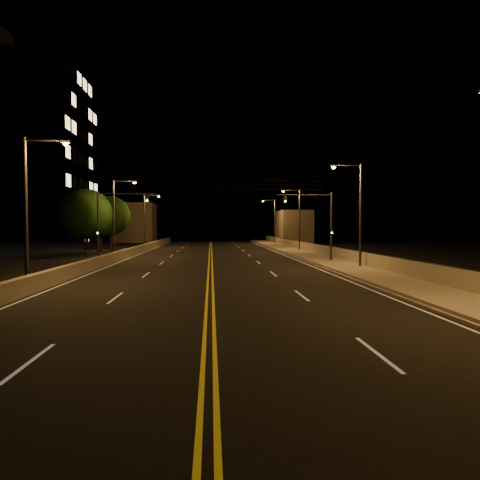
{
  "coord_description": "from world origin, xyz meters",
  "views": [
    {
      "loc": [
        0.06,
        -8.82,
        3.44
      ],
      "look_at": [
        2.0,
        18.0,
        2.5
      ],
      "focal_mm": 30.0,
      "sensor_mm": 36.0,
      "label": 1
    }
  ],
  "objects": [
    {
      "name": "parapet_rail",
      "position": [
        12.45,
        20.0,
        1.33
      ],
      "size": [
        0.06,
        120.0,
        0.06
      ],
      "primitive_type": "cylinder",
      "rotation": [
        1.57,
        0.0,
        0.0
      ],
      "color": "black",
      "rests_on": "parapet_wall"
    },
    {
      "name": "jersey_barrier",
      "position": [
        -9.12,
        20.0,
        0.47
      ],
      "size": [
        0.45,
        120.0,
        0.94
      ],
      "primitive_type": "cube",
      "color": "gray",
      "rests_on": "ground"
    },
    {
      "name": "lane_markings",
      "position": [
        0.0,
        19.93,
        0.02
      ],
      "size": [
        17.32,
        116.0,
        0.0
      ],
      "color": "silver",
      "rests_on": "road"
    },
    {
      "name": "streetlight_5",
      "position": [
        -9.9,
        34.4,
        4.87
      ],
      "size": [
        2.55,
        0.28,
        8.34
      ],
      "color": "#2D2D33",
      "rests_on": "ground"
    },
    {
      "name": "sidewalk",
      "position": [
        10.8,
        20.0,
        0.15
      ],
      "size": [
        3.6,
        120.0,
        0.3
      ],
      "primitive_type": "cube",
      "color": "gray",
      "rests_on": "ground"
    },
    {
      "name": "streetlight_3",
      "position": [
        11.5,
        64.31,
        4.87
      ],
      "size": [
        2.55,
        0.28,
        8.34
      ],
      "color": "#2D2D33",
      "rests_on": "ground"
    },
    {
      "name": "tree_0",
      "position": [
        -13.85,
        37.2,
        4.8
      ],
      "size": [
        5.62,
        5.62,
        7.61
      ],
      "color": "black",
      "rests_on": "ground"
    },
    {
      "name": "streetlight_6",
      "position": [
        -9.9,
        53.89,
        4.87
      ],
      "size": [
        2.55,
        0.28,
        8.34
      ],
      "color": "#2D2D33",
      "rests_on": "ground"
    },
    {
      "name": "road",
      "position": [
        0.0,
        20.0,
        0.01
      ],
      "size": [
        18.0,
        120.0,
        0.02
      ],
      "primitive_type": "cube",
      "color": "black",
      "rests_on": "ground"
    },
    {
      "name": "distant_building_left",
      "position": [
        -16.0,
        77.75,
        4.12
      ],
      "size": [
        8.0,
        8.0,
        8.24
      ],
      "primitive_type": "cube",
      "color": "slate",
      "rests_on": "ground"
    },
    {
      "name": "streetlight_2",
      "position": [
        11.5,
        43.71,
        4.87
      ],
      "size": [
        2.55,
        0.28,
        8.34
      ],
      "color": "#2D2D33",
      "rests_on": "ground"
    },
    {
      "name": "distant_building_right",
      "position": [
        16.5,
        70.59,
        3.24
      ],
      "size": [
        6.0,
        10.0,
        6.48
      ],
      "primitive_type": "cube",
      "color": "slate",
      "rests_on": "ground"
    },
    {
      "name": "overhead_wires",
      "position": [
        0.0,
        29.5,
        7.4
      ],
      "size": [
        22.0,
        0.03,
        0.83
      ],
      "color": "black"
    },
    {
      "name": "parapet_wall",
      "position": [
        12.45,
        20.0,
        0.8
      ],
      "size": [
        0.3,
        120.0,
        1.0
      ],
      "primitive_type": "cube",
      "color": "gray",
      "rests_on": "sidewalk"
    },
    {
      "name": "ground",
      "position": [
        0.0,
        0.0,
        0.0
      ],
      "size": [
        160.0,
        160.0,
        0.0
      ],
      "primitive_type": "plane",
      "color": "black",
      "rests_on": "ground"
    },
    {
      "name": "tree_2",
      "position": [
        -15.0,
        52.71,
        4.99
      ],
      "size": [
        5.84,
        5.84,
        7.91
      ],
      "color": "black",
      "rests_on": "ground"
    },
    {
      "name": "curb",
      "position": [
        8.93,
        20.0,
        0.07
      ],
      "size": [
        0.14,
        120.0,
        0.15
      ],
      "primitive_type": "cube",
      "color": "gray",
      "rests_on": "ground"
    },
    {
      "name": "streetlight_4",
      "position": [
        -9.9,
        14.24,
        4.87
      ],
      "size": [
        2.55,
        0.28,
        8.34
      ],
      "color": "#2D2D33",
      "rests_on": "ground"
    },
    {
      "name": "streetlight_1",
      "position": [
        11.5,
        21.95,
        4.87
      ],
      "size": [
        2.55,
        0.28,
        8.34
      ],
      "color": "#2D2D33",
      "rests_on": "ground"
    },
    {
      "name": "traffic_signal_right",
      "position": [
        10.04,
        27.03,
        4.06
      ],
      "size": [
        5.11,
        0.31,
        6.47
      ],
      "color": "#2D2D33",
      "rests_on": "ground"
    },
    {
      "name": "tree_1",
      "position": [
        -14.72,
        45.93,
        4.75
      ],
      "size": [
        5.56,
        5.56,
        7.54
      ],
      "color": "black",
      "rests_on": "ground"
    },
    {
      "name": "traffic_signal_left",
      "position": [
        -8.84,
        27.03,
        4.06
      ],
      "size": [
        5.11,
        0.31,
        6.47
      ],
      "color": "#2D2D33",
      "rests_on": "ground"
    }
  ]
}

